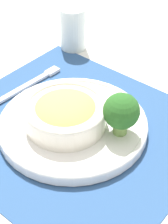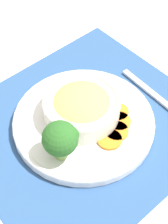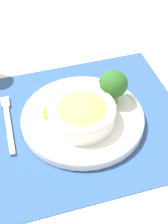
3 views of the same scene
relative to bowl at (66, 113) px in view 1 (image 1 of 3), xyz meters
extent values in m
plane|color=white|center=(0.01, 0.01, -0.05)|extent=(4.00, 4.00, 0.00)
cube|color=#2D5184|center=(0.01, 0.01, -0.05)|extent=(0.50, 0.46, 0.00)
cylinder|color=white|center=(0.01, 0.01, -0.04)|extent=(0.28, 0.28, 0.02)
torus|color=white|center=(0.01, 0.01, -0.03)|extent=(0.28, 0.28, 0.01)
cylinder|color=silver|center=(0.00, 0.00, -0.01)|extent=(0.15, 0.15, 0.04)
torus|color=silver|center=(0.00, 0.00, 0.01)|extent=(0.15, 0.15, 0.01)
ellipsoid|color=#E0B75B|center=(0.00, 0.00, 0.00)|extent=(0.12, 0.12, 0.05)
cylinder|color=#759E51|center=(0.09, 0.05, -0.01)|extent=(0.03, 0.03, 0.03)
sphere|color=#286023|center=(0.09, 0.05, 0.02)|extent=(0.07, 0.07, 0.07)
sphere|color=#286023|center=(0.07, 0.06, 0.03)|extent=(0.03, 0.03, 0.03)
sphere|color=#286023|center=(0.10, 0.04, 0.03)|extent=(0.03, 0.03, 0.03)
cylinder|color=orange|center=(0.00, 0.08, -0.02)|extent=(0.05, 0.05, 0.01)
cylinder|color=orange|center=(-0.03, 0.07, -0.02)|extent=(0.05, 0.05, 0.01)
cylinder|color=orange|center=(-0.05, 0.06, -0.02)|extent=(0.05, 0.05, 0.01)
cylinder|color=orange|center=(-0.06, 0.04, -0.02)|extent=(0.05, 0.05, 0.01)
cylinder|color=silver|center=(-0.21, 0.23, 0.01)|extent=(0.06, 0.06, 0.11)
cylinder|color=silver|center=(-0.21, 0.23, -0.01)|extent=(0.05, 0.05, 0.06)
cube|color=silver|center=(-0.16, 0.04, -0.04)|extent=(0.01, 0.18, 0.01)
cube|color=silver|center=(-0.16, 0.12, -0.04)|extent=(0.02, 0.03, 0.01)
camera|label=1|loc=(0.38, -0.36, 0.44)|focal=60.00mm
camera|label=2|loc=(0.29, 0.38, 0.56)|focal=60.00mm
camera|label=3|loc=(-0.13, -0.57, 0.58)|focal=60.00mm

